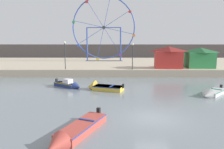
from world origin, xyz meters
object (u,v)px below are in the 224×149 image
Objects in this scene: motorboat_pale_grey at (212,93)px; promenade_lamp_far at (65,51)px; promenade_lamp_near at (133,52)px; motorboat_mustard_yellow at (102,87)px; carnival_booth_red_striped at (168,57)px; motorboat_navy_blue at (69,85)px; carnival_booth_green_kiosk at (200,57)px; motorboat_faded_red at (74,133)px; ferris_wheel_blue_frame at (104,28)px.

promenade_lamp_far is at bearing -79.29° from motorboat_pale_grey.
promenade_lamp_far is at bearing 178.57° from promenade_lamp_near.
carnival_booth_red_striped is (10.19, 10.91, 2.67)m from motorboat_mustard_yellow.
motorboat_navy_blue is 0.80× the size of carnival_booth_green_kiosk.
motorboat_navy_blue is 0.79× the size of carnival_booth_red_striped.
carnival_booth_green_kiosk is at bearing -151.45° from motorboat_pale_grey.
carnival_booth_green_kiosk reaches higher than motorboat_mustard_yellow.
motorboat_navy_blue is 9.09m from promenade_lamp_far.
motorboat_pale_grey is 11.62m from motorboat_mustard_yellow.
promenade_lamp_far is at bearing -38.19° from motorboat_mustard_yellow.
carnival_booth_green_kiosk is 1.11× the size of promenade_lamp_far.
motorboat_faded_red is (-12.24, -9.71, 0.05)m from motorboat_pale_grey.
motorboat_faded_red is 36.46m from ferris_wheel_blue_frame.
motorboat_navy_blue is 11.84m from promenade_lamp_near.
promenade_lamp_near is (-7.08, 11.57, 3.50)m from motorboat_pale_grey.
ferris_wheel_blue_frame reaches higher than promenade_lamp_far.
ferris_wheel_blue_frame reaches higher than carnival_booth_green_kiosk.
motorboat_mustard_yellow is (3.94, -1.20, -0.07)m from motorboat_navy_blue.
promenade_lamp_near is at bearing -1.43° from promenade_lamp_far.
motorboat_faded_red is 22.45m from promenade_lamp_far.
motorboat_navy_blue is at bearing -75.09° from promenade_lamp_far.
carnival_booth_red_striped is 1.20× the size of promenade_lamp_near.
carnival_booth_green_kiosk is at bearing 167.97° from motorboat_faded_red.
motorboat_pale_grey is 0.80× the size of carnival_booth_green_kiosk.
motorboat_navy_blue is 0.95× the size of promenade_lamp_near.
motorboat_faded_red is at bearing -6.69° from motorboat_pale_grey.
motorboat_pale_grey is 0.27× the size of ferris_wheel_blue_frame.
promenade_lamp_far reaches higher than carnival_booth_green_kiosk.
promenade_lamp_near is (5.16, 21.28, 3.45)m from motorboat_faded_red.
motorboat_mustard_yellow is at bearing -88.27° from ferris_wheel_blue_frame.
ferris_wheel_blue_frame is at bearing 109.10° from promenade_lamp_near.
motorboat_faded_red is 12.29m from motorboat_mustard_yellow.
motorboat_mustard_yellow reaches higher than motorboat_navy_blue.
promenade_lamp_near is at bearing -103.67° from motorboat_pale_grey.
carnival_booth_red_striped is 1.12× the size of promenade_lamp_far.
ferris_wheel_blue_frame is 3.47× the size of promenade_lamp_near.
carnival_booth_red_striped is 6.27m from promenade_lamp_near.
motorboat_navy_blue is at bearing -141.16° from carnival_booth_red_striped.
promenade_lamp_far reaches higher than carnival_booth_red_striped.
ferris_wheel_blue_frame is at bearing -157.71° from motorboat_faded_red.
motorboat_navy_blue is at bearing -58.89° from motorboat_pale_grey.
promenade_lamp_near reaches higher than motorboat_navy_blue.
carnival_booth_green_kiosk reaches higher than motorboat_faded_red.
promenade_lamp_far is (-10.35, 0.26, 0.15)m from promenade_lamp_near.
carnival_booth_green_kiosk is (16.11, -12.01, -5.27)m from ferris_wheel_blue_frame.
ferris_wheel_blue_frame is at bearing -69.74° from motorboat_mustard_yellow.
motorboat_navy_blue is at bearing -151.01° from carnival_booth_green_kiosk.
motorboat_pale_grey is 0.89× the size of promenade_lamp_far.
promenade_lamp_near is at bearing -158.04° from carnival_booth_red_striped.
carnival_booth_green_kiosk is at bearing -125.09° from motorboat_mustard_yellow.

